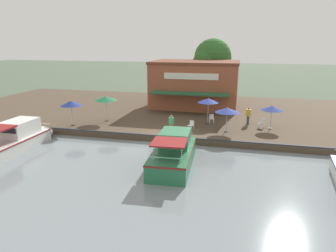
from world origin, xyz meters
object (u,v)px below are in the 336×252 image
Objects in this scene: person_at_quay_edge at (248,113)px; tree_upstream_bank at (211,59)px; cafe_chair_mid_patio at (191,125)px; patio_umbrella_mid_patio_right at (227,110)px; cafe_chair_back_row_seat at (261,123)px; motorboat_far_downstream at (17,138)px; patio_umbrella_by_entrance at (71,103)px; patio_umbrella_near_quay_edge at (106,98)px; motorboat_distant_upstream at (175,151)px; cafe_chair_far_corner_seat at (212,118)px; patio_umbrella_back_row at (208,101)px; patio_umbrella_far_corner at (272,108)px; waterfront_restaurant at (195,84)px; person_near_entrance at (171,122)px.

tree_upstream_bank reaches higher than person_at_quay_edge.
patio_umbrella_mid_patio_right is at bearing 93.04° from cafe_chair_mid_patio.
cafe_chair_back_row_seat is 21.20m from motorboat_far_downstream.
patio_umbrella_by_entrance reaches higher than cafe_chair_mid_patio.
patio_umbrella_near_quay_edge is 11.93m from motorboat_distant_upstream.
cafe_chair_far_corner_seat is 3.56m from person_at_quay_edge.
patio_umbrella_back_row reaches higher than cafe_chair_back_row_seat.
patio_umbrella_by_entrance is at bearing -72.16° from cafe_chair_far_corner_seat.
cafe_chair_back_row_seat is (0.28, 5.03, -1.83)m from patio_umbrella_back_row.
person_at_quay_edge is at bearing -121.33° from patio_umbrella_far_corner.
waterfront_restaurant is at bearing 141.60° from patio_umbrella_near_quay_edge.
waterfront_restaurant reaches higher than patio_umbrella_near_quay_edge.
patio_umbrella_mid_patio_right is 3.99m from cafe_chair_back_row_seat.
tree_upstream_bank reaches higher than cafe_chair_back_row_seat.
patio_umbrella_far_corner is 5.75m from cafe_chair_far_corner_seat.
waterfront_restaurant is 11.49m from patio_umbrella_mid_patio_right.
person_at_quay_edge is (-4.44, 16.37, -1.09)m from patio_umbrella_by_entrance.
patio_umbrella_by_entrance reaches higher than motorboat_far_downstream.
patio_umbrella_mid_patio_right reaches higher than motorboat_distant_upstream.
patio_umbrella_back_row is 3.30m from cafe_chair_mid_patio.
person_at_quay_edge is (7.48, 6.34, -1.72)m from waterfront_restaurant.
patio_umbrella_back_row reaches higher than cafe_chair_mid_patio.
person_at_quay_edge is 0.23× the size of motorboat_distant_upstream.
cafe_chair_far_corner_seat and cafe_chair_back_row_seat have the same top height.
person_near_entrance is at bearing -36.52° from patio_umbrella_back_row.
waterfront_restaurant is 4.73× the size of patio_umbrella_far_corner.
waterfront_restaurant reaches higher than motorboat_distant_upstream.
person_at_quay_edge is at bearing 152.54° from motorboat_distant_upstream.
patio_umbrella_mid_patio_right reaches higher than cafe_chair_mid_patio.
patio_umbrella_near_quay_edge is 1.59× the size of person_near_entrance.
cafe_chair_far_corner_seat is at bearing -99.49° from patio_umbrella_far_corner.
patio_umbrella_far_corner reaches higher than motorboat_far_downstream.
patio_umbrella_by_entrance is 20.90m from tree_upstream_bank.
waterfront_restaurant is 6.15m from tree_upstream_bank.
motorboat_distant_upstream reaches higher than cafe_chair_far_corner_seat.
cafe_chair_far_corner_seat is at bearing 6.86° from tree_upstream_bank.
cafe_chair_mid_patio is 0.53× the size of person_near_entrance.
motorboat_far_downstream reaches higher than cafe_chair_far_corner_seat.
motorboat_far_downstream is (5.37, -11.44, -0.74)m from person_near_entrance.
cafe_chair_mid_patio is 16.85m from tree_upstream_bank.
cafe_chair_mid_patio is at bearing -86.96° from patio_umbrella_mid_patio_right.
patio_umbrella_near_quay_edge reaches higher than patio_umbrella_far_corner.
patio_umbrella_mid_patio_right is 3.53m from cafe_chair_far_corner_seat.
cafe_chair_far_corner_seat is 9.75m from motorboat_distant_upstream.
waterfront_restaurant is at bearing -13.49° from tree_upstream_bank.
motorboat_far_downstream is at bearing -27.77° from patio_umbrella_near_quay_edge.
patio_umbrella_near_quay_edge is at bearing -86.22° from cafe_chair_back_row_seat.
motorboat_distant_upstream reaches higher than person_at_quay_edge.
patio_umbrella_by_entrance is 0.34× the size of motorboat_distant_upstream.
cafe_chair_far_corner_seat is 0.50× the size of person_at_quay_edge.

